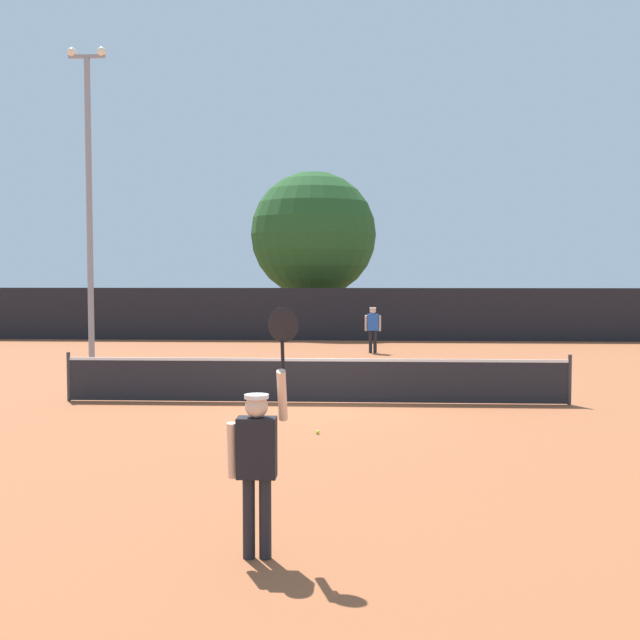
# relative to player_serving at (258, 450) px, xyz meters

# --- Properties ---
(ground_plane) EXTENTS (120.00, 120.00, 0.00)m
(ground_plane) POSITION_rel_player_serving_xyz_m (0.03, 9.36, -1.07)
(ground_plane) COLOR #9E5633
(tennis_net) EXTENTS (10.89, 0.08, 1.07)m
(tennis_net) POSITION_rel_player_serving_xyz_m (0.03, 9.36, -0.55)
(tennis_net) COLOR #232328
(tennis_net) RESTS_ON ground
(perimeter_fence) EXTENTS (35.98, 0.12, 2.20)m
(perimeter_fence) POSITION_rel_player_serving_xyz_m (0.03, 25.55, 0.03)
(perimeter_fence) COLOR black
(perimeter_fence) RESTS_ON ground
(player_serving) EXTENTS (0.68, 0.39, 2.45)m
(player_serving) POSITION_rel_player_serving_xyz_m (0.00, 0.00, 0.00)
(player_serving) COLOR black
(player_serving) RESTS_ON ground
(player_receiving) EXTENTS (0.57, 0.24, 1.61)m
(player_receiving) POSITION_rel_player_serving_xyz_m (1.46, 20.24, -0.09)
(player_receiving) COLOR blue
(player_receiving) RESTS_ON ground
(tennis_ball) EXTENTS (0.07, 0.07, 0.07)m
(tennis_ball) POSITION_rel_player_serving_xyz_m (0.26, 6.02, -1.03)
(tennis_ball) COLOR #CCE033
(tennis_ball) RESTS_ON ground
(light_pole) EXTENTS (1.18, 0.28, 9.51)m
(light_pole) POSITION_rel_player_serving_xyz_m (-7.14, 16.01, 4.27)
(light_pole) COLOR gray
(light_pole) RESTS_ON ground
(large_tree) EXTENTS (5.84, 5.84, 7.55)m
(large_tree) POSITION_rel_player_serving_xyz_m (-1.17, 29.46, 3.55)
(large_tree) COLOR brown
(large_tree) RESTS_ON ground
(parked_car_near) EXTENTS (2.04, 4.26, 1.69)m
(parked_car_near) POSITION_rel_player_serving_xyz_m (-2.55, 33.78, -0.29)
(parked_car_near) COLOR black
(parked_car_near) RESTS_ON ground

